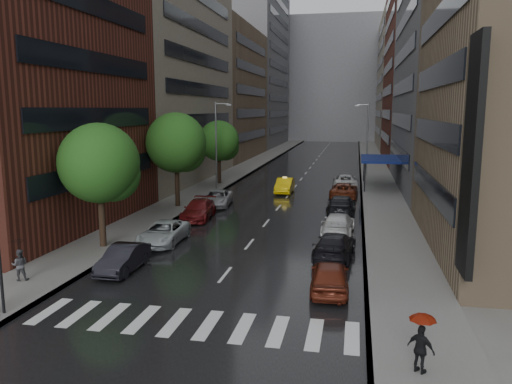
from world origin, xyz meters
TOP-DOWN VIEW (x-y plane):
  - ground at (0.00, 0.00)m, footprint 220.00×220.00m
  - road at (0.00, 50.00)m, footprint 14.00×140.00m
  - sidewalk_left at (-9.00, 50.00)m, footprint 4.00×140.00m
  - sidewalk_right at (9.00, 50.00)m, footprint 4.00×140.00m
  - crosswalk at (0.20, -2.00)m, footprint 13.15×2.80m
  - buildings_left at (-15.00, 58.79)m, footprint 8.00×108.00m
  - buildings_right at (15.00, 56.70)m, footprint 8.05×109.10m
  - building_far at (0.00, 118.00)m, footprint 40.00×14.00m
  - tree_near at (-8.60, 7.34)m, footprint 4.80×4.80m
  - tree_mid at (-8.60, 20.44)m, footprint 5.13×5.13m
  - tree_far at (-8.60, 33.99)m, footprint 4.51×4.51m
  - taxi at (-0.56, 29.77)m, footprint 1.64×4.57m
  - parked_cars_left at (-5.40, 13.91)m, footprint 2.77×22.90m
  - parked_cars_right at (5.40, 19.84)m, footprint 2.84×36.38m
  - ped_black_umbrella at (-9.51, 0.83)m, footprint 0.96×0.98m
  - ped_red_umbrella at (8.64, -4.38)m, footprint 0.98×0.86m
  - traffic_light at (-7.60, -2.84)m, footprint 0.18×0.15m
  - street_lamp_left at (-7.72, 30.00)m, footprint 1.74×0.22m
  - street_lamp_right at (7.72, 45.00)m, footprint 1.74×0.22m
  - awning at (8.98, 35.00)m, footprint 4.00×8.00m

SIDE VIEW (x-z plane):
  - ground at x=0.00m, z-range 0.00..0.00m
  - road at x=0.00m, z-range 0.00..0.01m
  - crosswalk at x=0.20m, z-range 0.01..0.02m
  - sidewalk_left at x=-9.00m, z-range 0.00..0.15m
  - sidewalk_right at x=9.00m, z-range 0.00..0.15m
  - parked_cars_left at x=-5.40m, z-range -0.03..1.44m
  - taxi at x=-0.56m, z-range 0.00..1.50m
  - parked_cars_right at x=5.40m, z-range -0.04..1.55m
  - ped_red_umbrella at x=8.64m, z-range 0.33..2.34m
  - ped_black_umbrella at x=-9.51m, z-range 0.36..2.45m
  - traffic_light at x=-7.60m, z-range 0.50..3.95m
  - awning at x=8.98m, z-range 1.57..4.70m
  - street_lamp_left at x=-7.72m, z-range 0.39..9.39m
  - street_lamp_right at x=7.72m, z-range 0.39..9.39m
  - tree_far at x=-8.60m, z-range 1.32..8.50m
  - tree_near at x=-8.60m, z-range 1.41..9.06m
  - tree_mid at x=-8.60m, z-range 1.50..9.68m
  - buildings_right at x=15.00m, z-range -2.97..33.03m
  - buildings_left at x=-15.00m, z-range -3.01..34.99m
  - building_far at x=0.00m, z-range 0.00..32.00m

